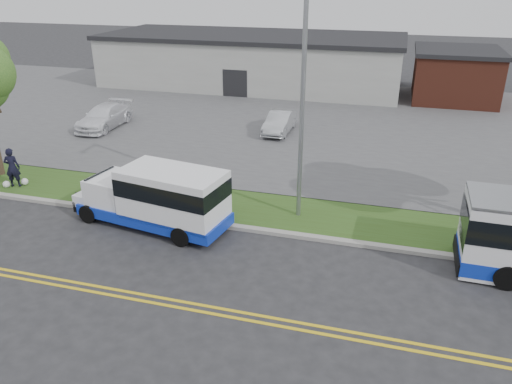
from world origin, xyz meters
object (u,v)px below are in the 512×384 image
(streetlight_near, at_px, (303,91))
(shuttle_bus, at_px, (160,196))
(pedestrian, at_px, (12,167))
(parked_car_a, at_px, (280,122))
(parked_car_b, at_px, (104,117))

(streetlight_near, height_order, shuttle_bus, streetlight_near)
(streetlight_near, bearing_deg, pedestrian, -177.32)
(parked_car_a, bearing_deg, parked_car_b, -168.53)
(shuttle_bus, xyz_separation_m, parked_car_a, (1.64, 13.22, -0.57))
(shuttle_bus, height_order, pedestrian, shuttle_bus)
(pedestrian, bearing_deg, shuttle_bus, 149.92)
(pedestrian, distance_m, parked_car_a, 15.23)
(streetlight_near, distance_m, parked_car_a, 12.34)
(parked_car_b, bearing_deg, shuttle_bus, -50.89)
(parked_car_a, xyz_separation_m, parked_car_b, (-10.97, -2.05, 0.05))
(shuttle_bus, relative_size, pedestrian, 3.57)
(streetlight_near, relative_size, parked_car_b, 1.98)
(parked_car_a, relative_size, parked_car_b, 0.81)
(pedestrian, height_order, parked_car_a, pedestrian)
(shuttle_bus, distance_m, parked_car_b, 14.56)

